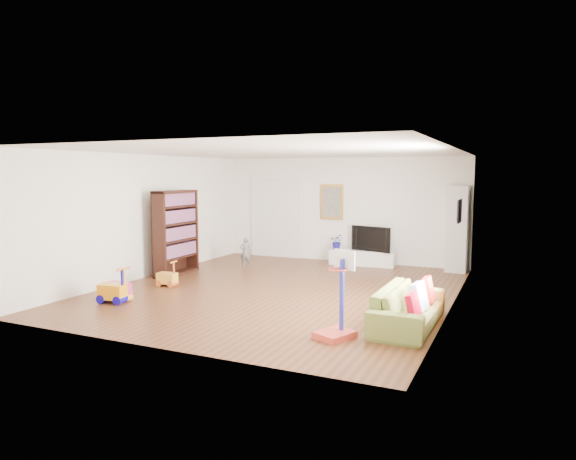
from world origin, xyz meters
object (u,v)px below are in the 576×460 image
at_px(bookshelf, 176,233).
at_px(basketball_hoop, 335,295).
at_px(sofa, 409,307).
at_px(media_console, 362,258).

height_order(bookshelf, basketball_hoop, bookshelf).
height_order(sofa, basketball_hoop, basketball_hoop).
xyz_separation_m(bookshelf, basketball_hoop, (4.80, -2.86, -0.34)).
distance_m(bookshelf, sofa, 5.95).
height_order(media_console, sofa, sofa).
bearing_deg(sofa, bookshelf, 72.57).
distance_m(bookshelf, basketball_hoop, 5.60).
distance_m(media_console, bookshelf, 4.62).
relative_size(media_console, sofa, 0.82).
distance_m(sofa, basketball_hoop, 1.34).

